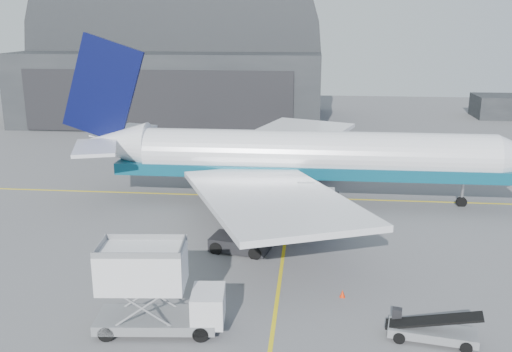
# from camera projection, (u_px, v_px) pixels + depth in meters

# --- Properties ---
(ground) EXTENTS (200.00, 200.00, 0.00)m
(ground) POSITION_uv_depth(u_px,v_px,m) (279.00, 289.00, 37.43)
(ground) COLOR #565659
(ground) RESTS_ON ground
(taxi_lines) EXTENTS (80.00, 42.12, 0.02)m
(taxi_lines) POSITION_uv_depth(u_px,v_px,m) (288.00, 223.00, 49.58)
(taxi_lines) COLOR yellow
(taxi_lines) RESTS_ON ground
(hangar) EXTENTS (50.00, 28.30, 28.00)m
(hangar) POSITION_uv_depth(u_px,v_px,m) (176.00, 64.00, 99.35)
(hangar) COLOR black
(hangar) RESTS_ON ground
(airliner) EXTENTS (45.75, 44.36, 16.06)m
(airliner) POSITION_uv_depth(u_px,v_px,m) (297.00, 156.00, 54.30)
(airliner) COLOR white
(airliner) RESTS_ON ground
(catering_truck) EXTENTS (7.43, 3.34, 4.96)m
(catering_truck) POSITION_uv_depth(u_px,v_px,m) (154.00, 290.00, 31.82)
(catering_truck) COLOR gray
(catering_truck) RESTS_ON ground
(pushback_tug) EXTENTS (4.82, 3.39, 2.04)m
(pushback_tug) POSITION_uv_depth(u_px,v_px,m) (242.00, 241.00, 43.36)
(pushback_tug) COLOR black
(pushback_tug) RESTS_ON ground
(belt_loader_b) EXTENTS (5.16, 2.47, 1.93)m
(belt_loader_b) POSITION_uv_depth(u_px,v_px,m) (431.00, 331.00, 31.25)
(belt_loader_b) COLOR gray
(belt_loader_b) RESTS_ON ground
(traffic_cone) EXTENTS (0.33, 0.33, 0.48)m
(traffic_cone) POSITION_uv_depth(u_px,v_px,m) (342.00, 294.00, 36.25)
(traffic_cone) COLOR red
(traffic_cone) RESTS_ON ground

